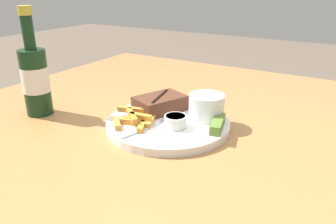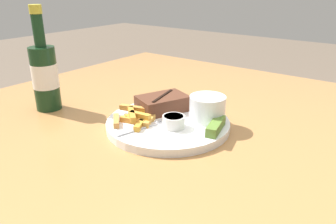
{
  "view_description": "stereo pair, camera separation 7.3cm",
  "coord_description": "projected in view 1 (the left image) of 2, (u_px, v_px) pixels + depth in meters",
  "views": [
    {
      "loc": [
        -0.58,
        -0.35,
        1.07
      ],
      "look_at": [
        0.0,
        0.0,
        0.8
      ],
      "focal_mm": 35.0,
      "sensor_mm": 36.0,
      "label": 1
    },
    {
      "loc": [
        -0.54,
        -0.41,
        1.07
      ],
      "look_at": [
        0.0,
        0.0,
        0.8
      ],
      "focal_mm": 35.0,
      "sensor_mm": 36.0,
      "label": 2
    }
  ],
  "objects": [
    {
      "name": "dining_table",
      "position": [
        168.0,
        158.0,
        0.77
      ],
      "size": [
        1.21,
        1.17,
        0.76
      ],
      "color": "#A87542",
      "rests_on": "ground_plane"
    },
    {
      "name": "dinner_plate",
      "position": [
        168.0,
        124.0,
        0.74
      ],
      "size": [
        0.28,
        0.28,
        0.02
      ],
      "color": "white",
      "rests_on": "dining_table"
    },
    {
      "name": "steak_portion",
      "position": [
        160.0,
        104.0,
        0.78
      ],
      "size": [
        0.14,
        0.12,
        0.04
      ],
      "color": "#512D1E",
      "rests_on": "dinner_plate"
    },
    {
      "name": "fries_pile",
      "position": [
        137.0,
        118.0,
        0.72
      ],
      "size": [
        0.12,
        0.11,
        0.02
      ],
      "color": "orange",
      "rests_on": "dinner_plate"
    },
    {
      "name": "coleslaw_cup",
      "position": [
        207.0,
        105.0,
        0.74
      ],
      "size": [
        0.08,
        0.08,
        0.06
      ],
      "color": "white",
      "rests_on": "dinner_plate"
    },
    {
      "name": "dipping_sauce_cup",
      "position": [
        175.0,
        121.0,
        0.7
      ],
      "size": [
        0.05,
        0.05,
        0.03
      ],
      "color": "silver",
      "rests_on": "dinner_plate"
    },
    {
      "name": "pickle_spear",
      "position": [
        218.0,
        124.0,
        0.69
      ],
      "size": [
        0.09,
        0.04,
        0.02
      ],
      "color": "#567A2D",
      "rests_on": "dinner_plate"
    },
    {
      "name": "fork_utensil",
      "position": [
        143.0,
        129.0,
        0.69
      ],
      "size": [
        0.13,
        0.05,
        0.0
      ],
      "rotation": [
        0.0,
        0.0,
        6.02
      ],
      "color": "#B7B7BC",
      "rests_on": "dinner_plate"
    },
    {
      "name": "beer_bottle",
      "position": [
        35.0,
        78.0,
        0.79
      ],
      "size": [
        0.06,
        0.06,
        0.26
      ],
      "color": "#143319",
      "rests_on": "dining_table"
    }
  ]
}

